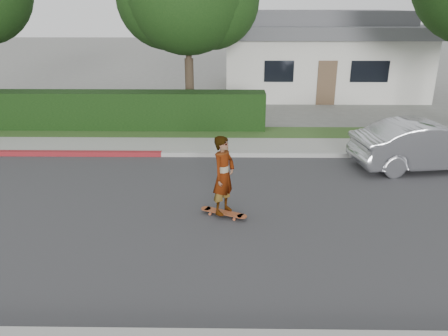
% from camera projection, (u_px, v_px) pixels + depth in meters
% --- Properties ---
extents(ground, '(120.00, 120.00, 0.00)m').
position_uv_depth(ground, '(93.00, 213.00, 10.14)').
color(ground, slate).
rests_on(ground, ground).
extents(road, '(60.00, 8.00, 0.01)m').
position_uv_depth(road, '(93.00, 213.00, 10.14)').
color(road, '#2D2D30').
rests_on(road, ground).
extents(curb_near, '(60.00, 0.20, 0.15)m').
position_uv_depth(curb_near, '(8.00, 335.00, 6.27)').
color(curb_near, '#9E9E99').
rests_on(curb_near, ground).
extents(curb_far, '(60.00, 0.20, 0.15)m').
position_uv_depth(curb_far, '(130.00, 154.00, 13.96)').
color(curb_far, '#9E9E99').
rests_on(curb_far, ground).
extents(sidewalk_far, '(60.00, 1.60, 0.12)m').
position_uv_depth(sidewalk_far, '(136.00, 146.00, 14.81)').
color(sidewalk_far, gray).
rests_on(sidewalk_far, ground).
extents(planting_strip, '(60.00, 1.60, 0.10)m').
position_uv_depth(planting_strip, '(145.00, 133.00, 16.31)').
color(planting_strip, '#2D4C1E').
rests_on(planting_strip, ground).
extents(hedge, '(15.00, 1.00, 1.50)m').
position_uv_depth(hedge, '(68.00, 111.00, 16.67)').
color(hedge, black).
rests_on(hedge, ground).
extents(house, '(10.60, 8.60, 4.30)m').
position_uv_depth(house, '(317.00, 52.00, 24.29)').
color(house, beige).
rests_on(house, ground).
extents(skateboard, '(1.13, 0.68, 0.11)m').
position_uv_depth(skateboard, '(224.00, 213.00, 9.94)').
color(skateboard, '#B35531').
rests_on(skateboard, ground).
extents(skateboarder, '(0.71, 0.78, 1.79)m').
position_uv_depth(skateboarder, '(224.00, 175.00, 9.62)').
color(skateboarder, white).
rests_on(skateboarder, skateboard).
extents(car_silver, '(4.49, 2.10, 1.42)m').
position_uv_depth(car_silver, '(427.00, 145.00, 12.72)').
color(car_silver, '#A4A5AA').
rests_on(car_silver, ground).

